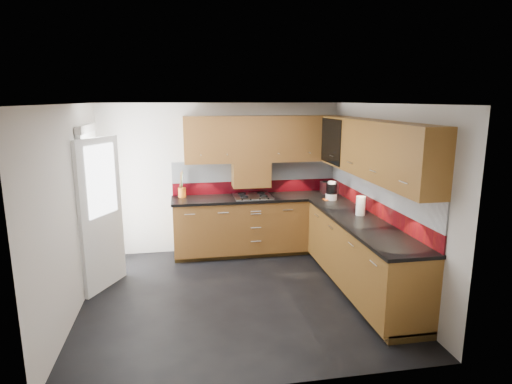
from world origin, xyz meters
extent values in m
cube|color=black|center=(0.00, 0.00, -0.01)|extent=(4.00, 3.80, 0.02)
cube|color=white|center=(0.00, 0.00, 2.45)|extent=(4.00, 3.80, 0.10)
cube|color=beige|center=(0.00, 1.84, 1.20)|extent=(4.00, 0.08, 2.64)
cube|color=beige|center=(0.00, -1.84, 1.20)|extent=(4.00, 0.08, 2.64)
cube|color=beige|center=(-1.94, 0.00, 1.20)|extent=(0.08, 3.80, 2.64)
cube|color=beige|center=(1.94, 0.00, 1.20)|extent=(0.08, 3.80, 2.64)
cube|color=brown|center=(0.55, 1.50, 0.48)|extent=(2.70, 0.60, 0.95)
cube|color=brown|center=(1.60, -0.10, 0.48)|extent=(0.60, 2.60, 0.95)
cube|color=#3A2810|center=(0.55, 1.53, 0.05)|extent=(2.70, 0.54, 0.10)
cube|color=#3A2810|center=(1.63, -0.10, 0.05)|extent=(0.54, 2.60, 0.10)
cube|color=black|center=(0.54, 1.49, 0.92)|extent=(2.72, 0.62, 0.04)
cube|color=black|center=(1.59, -0.12, 0.92)|extent=(0.62, 2.60, 0.04)
cube|color=maroon|center=(0.55, 1.79, 1.04)|extent=(2.70, 0.02, 0.20)
cube|color=silver|center=(0.55, 1.79, 1.31)|extent=(2.70, 0.02, 0.34)
cube|color=maroon|center=(1.89, 0.20, 1.04)|extent=(0.02, 3.20, 0.20)
cube|color=silver|center=(1.89, 0.20, 1.31)|extent=(0.02, 3.20, 0.34)
cube|color=brown|center=(0.65, 1.64, 1.84)|extent=(2.50, 0.33, 0.72)
cube|color=brown|center=(1.73, 0.04, 1.84)|extent=(0.33, 2.87, 0.72)
cube|color=silver|center=(0.50, 1.46, 1.63)|extent=(1.80, 0.01, 0.16)
cube|color=silver|center=(1.56, 0.00, 1.63)|extent=(0.01, 2.00, 0.16)
cube|color=brown|center=(0.45, 1.64, 1.28)|extent=(0.60, 0.33, 0.40)
cube|color=black|center=(1.56, 1.07, 1.84)|extent=(0.01, 0.80, 0.66)
cube|color=#FFD18C|center=(1.87, 1.07, 1.84)|extent=(0.01, 0.76, 0.64)
cube|color=black|center=(1.73, 1.07, 1.86)|extent=(0.29, 0.76, 0.01)
cylinder|color=black|center=(1.73, 0.82, 1.96)|extent=(0.07, 0.07, 0.16)
cylinder|color=black|center=(1.73, 0.97, 1.96)|extent=(0.07, 0.07, 0.16)
cylinder|color=white|center=(1.73, 1.12, 1.96)|extent=(0.07, 0.07, 0.16)
cylinder|color=black|center=(1.73, 1.27, 1.96)|extent=(0.07, 0.07, 0.16)
cube|color=white|center=(-1.86, 0.90, 1.02)|extent=(0.06, 0.95, 2.04)
cube|color=white|center=(-1.68, 0.55, 1.00)|extent=(0.42, 0.73, 1.98)
cube|color=white|center=(-1.65, 0.55, 1.45)|extent=(0.28, 0.50, 0.90)
cube|color=silver|center=(0.45, 1.48, 0.95)|extent=(0.59, 0.51, 0.02)
torus|color=black|center=(0.30, 1.36, 0.98)|extent=(0.13, 0.13, 0.02)
torus|color=black|center=(0.60, 1.36, 0.98)|extent=(0.13, 0.13, 0.02)
torus|color=black|center=(0.30, 1.60, 0.98)|extent=(0.13, 0.13, 0.02)
torus|color=black|center=(0.60, 1.60, 0.98)|extent=(0.13, 0.13, 0.02)
cube|color=black|center=(0.45, 1.24, 0.96)|extent=(0.45, 0.04, 0.02)
cylinder|color=orange|center=(-0.65, 1.66, 1.01)|extent=(0.12, 0.12, 0.15)
cylinder|color=brown|center=(-0.65, 1.68, 1.20)|extent=(0.06, 0.02, 0.30)
cylinder|color=brown|center=(-0.64, 1.68, 1.19)|extent=(0.05, 0.03, 0.28)
cylinder|color=brown|center=(-0.66, 1.68, 1.21)|extent=(0.06, 0.03, 0.32)
cylinder|color=brown|center=(-0.64, 1.68, 1.18)|extent=(0.04, 0.04, 0.26)
cylinder|color=brown|center=(-0.67, 1.67, 1.19)|extent=(0.04, 0.05, 0.29)
cube|color=silver|center=(1.74, 1.55, 1.03)|extent=(0.27, 0.17, 0.19)
cube|color=black|center=(1.74, 1.55, 1.13)|extent=(0.21, 0.02, 0.01)
cube|color=black|center=(1.74, 1.59, 1.13)|extent=(0.21, 0.02, 0.01)
cylinder|color=white|center=(1.61, 1.08, 0.99)|extent=(0.17, 0.17, 0.10)
cylinder|color=black|center=(1.61, 1.08, 1.11)|extent=(0.16, 0.16, 0.15)
cylinder|color=white|center=(1.61, 1.08, 1.21)|extent=(0.12, 0.12, 0.04)
cylinder|color=white|center=(1.68, 0.16, 1.07)|extent=(0.13, 0.13, 0.26)
cube|color=orange|center=(1.56, 1.08, 0.95)|extent=(0.14, 0.12, 0.01)
camera|label=1|loc=(-0.65, -5.02, 2.45)|focal=30.00mm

